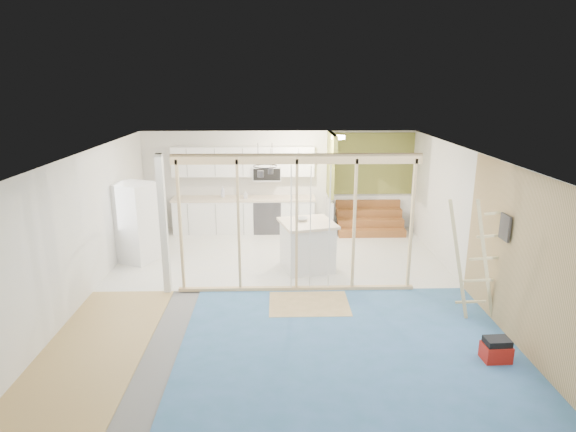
{
  "coord_description": "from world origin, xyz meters",
  "views": [
    {
      "loc": [
        -0.06,
        -8.34,
        3.79
      ],
      "look_at": [
        0.16,
        0.6,
        1.3
      ],
      "focal_mm": 30.0,
      "sensor_mm": 36.0,
      "label": 1
    }
  ],
  "objects_px": {
    "island": "(307,246)",
    "toolbox": "(496,350)",
    "ladder": "(475,260)",
    "fridge": "(136,223)"
  },
  "relations": [
    {
      "from": "fridge",
      "to": "ladder",
      "type": "height_order",
      "value": "ladder"
    },
    {
      "from": "island",
      "to": "ladder",
      "type": "distance_m",
      "value": 3.44
    },
    {
      "from": "fridge",
      "to": "toolbox",
      "type": "height_order",
      "value": "fridge"
    },
    {
      "from": "ladder",
      "to": "toolbox",
      "type": "bearing_deg",
      "value": -74.34
    },
    {
      "from": "toolbox",
      "to": "island",
      "type": "bearing_deg",
      "value": 121.96
    },
    {
      "from": "fridge",
      "to": "ladder",
      "type": "bearing_deg",
      "value": 0.69
    },
    {
      "from": "fridge",
      "to": "ladder",
      "type": "relative_size",
      "value": 0.87
    },
    {
      "from": "island",
      "to": "toolbox",
      "type": "relative_size",
      "value": 3.31
    },
    {
      "from": "fridge",
      "to": "ladder",
      "type": "distance_m",
      "value": 6.85
    },
    {
      "from": "fridge",
      "to": "toolbox",
      "type": "bearing_deg",
      "value": -9.24
    }
  ]
}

